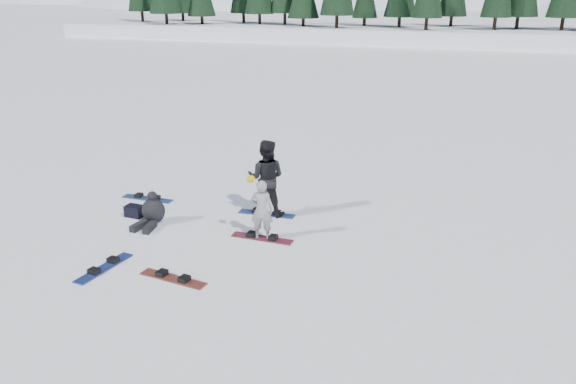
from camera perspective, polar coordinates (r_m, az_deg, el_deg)
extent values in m
plane|color=white|center=(11.60, 1.75, -8.74)|extent=(420.00, 420.00, 0.00)
cube|color=white|center=(65.14, 16.41, 13.49)|extent=(90.00, 14.00, 5.00)
ellipsoid|color=white|center=(194.91, -3.57, 14.39)|extent=(143.00, 110.00, 49.50)
ellipsoid|color=white|center=(211.40, 23.79, 12.96)|extent=(182.00, 140.00, 53.20)
ellipsoid|color=white|center=(262.88, -14.92, 15.10)|extent=(169.00, 130.00, 52.00)
imported|color=#9D9DA2|center=(13.02, -2.69, -1.86)|extent=(0.59, 0.45, 1.46)
sphere|color=#E8B40C|center=(12.72, -3.78, 1.32)|extent=(0.18, 0.18, 0.18)
imported|color=black|center=(14.35, -2.24, 1.43)|extent=(1.07, 0.88, 2.01)
ellipsoid|color=black|center=(14.45, -13.51, -1.85)|extent=(0.61, 0.52, 0.63)
sphere|color=black|center=(14.32, -13.64, -0.39)|extent=(0.24, 0.24, 0.24)
cube|color=black|center=(14.12, -13.86, -3.51)|extent=(0.25, 0.57, 0.16)
cube|color=black|center=(14.28, -14.89, -3.34)|extent=(0.23, 0.57, 0.16)
cube|color=black|center=(15.04, -15.33, -1.88)|extent=(0.47, 0.33, 0.30)
cube|color=maroon|center=(13.31, -2.64, -4.72)|extent=(1.51, 0.32, 0.03)
cube|color=#1C449E|center=(14.70, -2.18, -2.23)|extent=(1.51, 0.34, 0.03)
cube|color=navy|center=(12.57, -18.18, -7.34)|extent=(0.48, 1.52, 0.03)
cube|color=maroon|center=(11.78, -11.59, -8.62)|extent=(1.52, 0.47, 0.03)
cube|color=navy|center=(16.22, -14.09, -0.66)|extent=(1.50, 0.29, 0.03)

